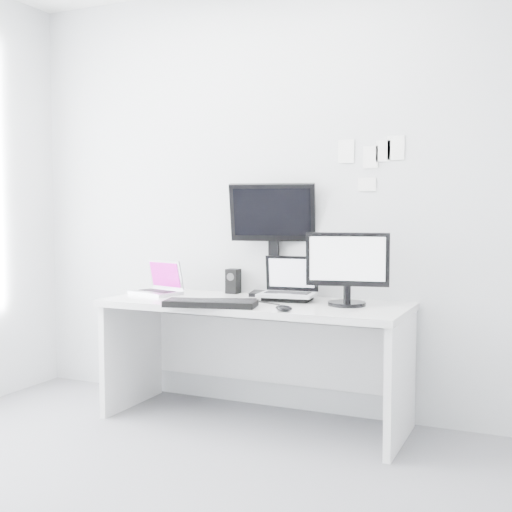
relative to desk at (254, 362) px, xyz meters
The scene contains 15 objects.
ground 1.30m from the desk, 90.00° to the right, with size 3.60×3.60×0.00m, color #57575B.
back_wall 1.05m from the desk, 90.00° to the left, with size 3.60×3.60×0.00m, color silver.
desk is the anchor object (origin of this frame).
macbook 0.86m from the desk, behind, with size 0.30×0.23×0.23m, color silver.
speaker 0.59m from the desk, 134.57° to the left, with size 0.08×0.08×0.16m, color black.
dell_laptop 0.54m from the desk, 32.27° to the left, with size 0.32×0.25×0.27m, color #A3A5AA.
rear_monitor 0.78m from the desk, 90.41° to the left, with size 0.53×0.19×0.72m, color black.
samsung_monitor 0.80m from the desk, ahead, with size 0.47×0.21×0.43m, color black.
keyboard 0.50m from the desk, 115.51° to the right, with size 0.51×0.18×0.03m, color black.
mouse 0.57m from the desk, 43.65° to the right, with size 0.10×0.07×0.03m, color black.
wall_note_0 1.38m from the desk, 37.40° to the left, with size 0.10×0.00×0.14m, color white.
wall_note_1 1.40m from the desk, 29.83° to the left, with size 0.09×0.00×0.13m, color white.
wall_note_2 1.51m from the desk, 24.64° to the left, with size 0.10×0.00×0.14m, color white.
wall_note_3 1.25m from the desk, 30.67° to the left, with size 0.11×0.00×0.08m, color white.
wall_note_4 1.46m from the desk, 27.00° to the left, with size 0.09×0.00×0.12m, color white.
Camera 1 is at (1.59, -2.27, 1.27)m, focal length 46.25 mm.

